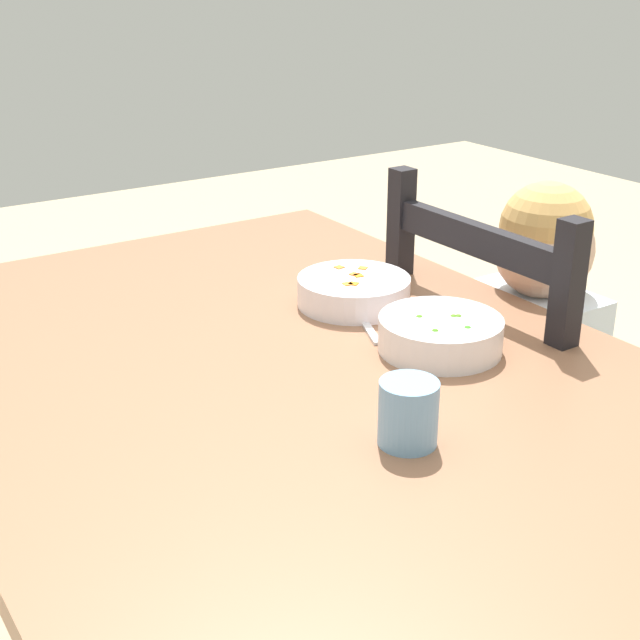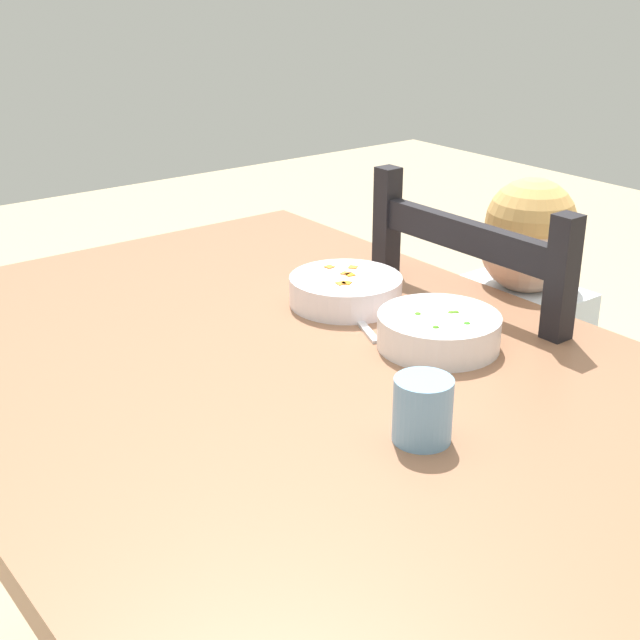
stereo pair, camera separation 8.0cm
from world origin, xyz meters
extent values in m
cube|color=#895C42|center=(0.00, 0.00, 0.75)|extent=(1.35, 0.93, 0.04)
cylinder|color=#895C42|center=(-0.60, 0.39, 0.37)|extent=(0.07, 0.07, 0.73)
cube|color=black|center=(-0.04, 0.56, 0.43)|extent=(0.42, 0.42, 0.02)
cube|color=black|center=(-0.23, 0.75, 0.21)|extent=(0.04, 0.04, 0.42)
cube|color=black|center=(0.16, 0.37, 0.21)|extent=(0.04, 0.04, 0.42)
cube|color=black|center=(-0.22, 0.37, 0.21)|extent=(0.04, 0.04, 0.42)
cube|color=black|center=(0.16, 0.37, 0.70)|extent=(0.04, 0.04, 0.52)
cube|color=black|center=(-0.22, 0.37, 0.70)|extent=(0.04, 0.04, 0.52)
cube|color=black|center=(-0.03, 0.37, 0.88)|extent=(0.36, 0.03, 0.05)
cube|color=black|center=(-0.03, 0.37, 0.73)|extent=(0.36, 0.03, 0.05)
cube|color=silver|center=(-0.04, 0.53, 0.60)|extent=(0.22, 0.14, 0.32)
sphere|color=#D9AC91|center=(-0.04, 0.53, 0.84)|extent=(0.17, 0.17, 0.17)
sphere|color=tan|center=(-0.04, 0.53, 0.88)|extent=(0.16, 0.16, 0.16)
cylinder|color=#3F4C72|center=(-0.09, 0.41, 0.22)|extent=(0.07, 0.07, 0.44)
cylinder|color=#3F4C72|center=(0.02, 0.41, 0.22)|extent=(0.07, 0.07, 0.44)
cylinder|color=silver|center=(-0.17, 0.43, 0.68)|extent=(0.06, 0.24, 0.13)
cylinder|color=silver|center=(0.09, 0.43, 0.68)|extent=(0.06, 0.24, 0.13)
cylinder|color=white|center=(0.07, 0.21, 0.80)|extent=(0.18, 0.18, 0.05)
cylinder|color=white|center=(0.07, 0.21, 0.77)|extent=(0.08, 0.08, 0.01)
cylinder|color=#449029|center=(0.07, 0.21, 0.80)|extent=(0.15, 0.15, 0.03)
sphere|color=#508920|center=(0.07, 0.23, 0.82)|extent=(0.01, 0.01, 0.01)
sphere|color=#4F851E|center=(0.08, 0.24, 0.82)|extent=(0.01, 0.01, 0.01)
sphere|color=#4A8C1F|center=(0.05, 0.19, 0.82)|extent=(0.01, 0.01, 0.01)
sphere|color=#44841C|center=(0.10, 0.18, 0.82)|extent=(0.01, 0.01, 0.01)
sphere|color=#3F9724|center=(0.12, 0.22, 0.82)|extent=(0.01, 0.01, 0.01)
cylinder|color=white|center=(-0.14, 0.21, 0.79)|extent=(0.18, 0.18, 0.05)
cylinder|color=white|center=(-0.14, 0.21, 0.77)|extent=(0.08, 0.08, 0.01)
cylinder|color=orange|center=(-0.14, 0.21, 0.80)|extent=(0.15, 0.15, 0.03)
cube|color=orange|center=(-0.15, 0.22, 0.81)|extent=(0.02, 0.02, 0.01)
cube|color=orange|center=(-0.12, 0.19, 0.81)|extent=(0.02, 0.02, 0.01)
cube|color=orange|center=(-0.17, 0.25, 0.81)|extent=(0.02, 0.02, 0.01)
cube|color=orange|center=(-0.12, 0.19, 0.81)|extent=(0.02, 0.02, 0.01)
cube|color=orange|center=(-0.20, 0.22, 0.81)|extent=(0.02, 0.02, 0.01)
cube|color=orange|center=(-0.15, 0.22, 0.81)|extent=(0.02, 0.02, 0.01)
cube|color=silver|center=(-0.03, 0.17, 0.77)|extent=(0.09, 0.05, 0.00)
ellipsoid|color=silver|center=(-0.10, 0.19, 0.78)|extent=(0.05, 0.04, 0.01)
cylinder|color=#71A5D3|center=(0.25, 0.01, 0.81)|extent=(0.07, 0.07, 0.08)
camera|label=1|loc=(0.95, -0.57, 1.30)|focal=49.40mm
camera|label=2|loc=(0.90, -0.64, 1.30)|focal=49.40mm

